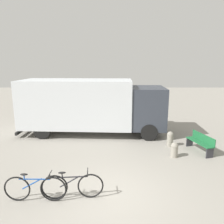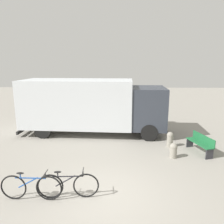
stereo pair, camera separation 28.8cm
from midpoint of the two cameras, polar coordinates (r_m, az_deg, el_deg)
name	(u,v)px [view 1 (the left image)]	position (r m, az deg, el deg)	size (l,w,h in m)	color
ground_plane	(107,194)	(7.03, -2.51, -20.70)	(60.00, 60.00, 0.00)	gray
delivery_truck	(90,104)	(12.16, -6.32, 2.04)	(7.98, 2.87, 2.99)	silver
park_bench	(200,142)	(10.48, 21.36, -7.33)	(0.79, 1.54, 0.80)	#1E6638
bicycle_near	(35,188)	(6.95, -20.71, -18.15)	(1.79, 0.44, 0.85)	black
bicycle_middle	(72,186)	(6.77, -11.61, -18.39)	(1.79, 0.44, 0.85)	black
bollard_near_bench	(174,149)	(9.60, 15.08, -9.37)	(0.31, 0.31, 0.64)	gray
bollard_far_bench	(170,138)	(10.74, 14.12, -6.65)	(0.30, 0.30, 0.72)	gray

